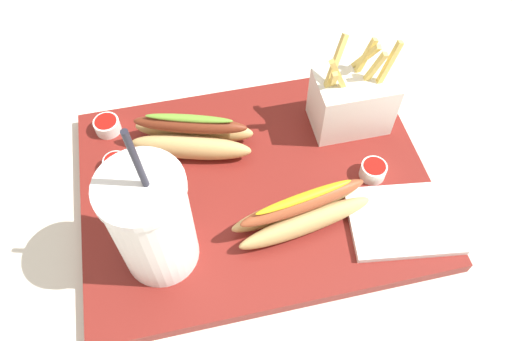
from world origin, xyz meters
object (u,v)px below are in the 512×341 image
object	(u,v)px
ketchup_cup_1	(373,170)
ketchup_cup_3	(116,164)
napkin_stack	(404,220)
soda_cup	(152,223)
ketchup_cup_2	(107,125)
fries_basket	(352,101)
hot_dog_1	(302,212)
hot_dog_2	(192,136)

from	to	relation	value
ketchup_cup_1	ketchup_cup_3	bearing A→B (deg)	165.80
napkin_stack	soda_cup	bearing A→B (deg)	175.68
ketchup_cup_2	ketchup_cup_3	distance (m)	0.07
fries_basket	ketchup_cup_3	size ratio (longest dim) A/B	4.57
hot_dog_1	soda_cup	bearing A→B (deg)	-178.08
hot_dog_1	hot_dog_2	distance (m)	0.19
hot_dog_1	ketchup_cup_2	distance (m)	0.31
fries_basket	ketchup_cup_3	bearing A→B (deg)	-178.04
ketchup_cup_1	soda_cup	bearing A→B (deg)	-169.47
napkin_stack	ketchup_cup_1	bearing A→B (deg)	100.45
hot_dog_1	ketchup_cup_1	bearing A→B (deg)	22.96
ketchup_cup_2	napkin_stack	xyz separation A→B (m)	(0.36, -0.23, -0.01)
ketchup_cup_3	hot_dog_1	bearing A→B (deg)	-30.82
soda_cup	ketchup_cup_2	distance (m)	0.23
ketchup_cup_2	soda_cup	bearing A→B (deg)	-75.41
soda_cup	fries_basket	bearing A→B (deg)	27.68
soda_cup	ketchup_cup_2	bearing A→B (deg)	104.59
ketchup_cup_1	napkin_stack	bearing A→B (deg)	-79.55
ketchup_cup_2	ketchup_cup_3	bearing A→B (deg)	-83.36
soda_cup	ketchup_cup_3	distance (m)	0.16
hot_dog_1	hot_dog_2	xyz separation A→B (m)	(-0.12, 0.15, -0.00)
ketchup_cup_1	napkin_stack	world-z (taller)	ketchup_cup_1
hot_dog_1	hot_dog_2	size ratio (longest dim) A/B	1.04
hot_dog_1	napkin_stack	world-z (taller)	hot_dog_1
fries_basket	ketchup_cup_2	distance (m)	0.35
hot_dog_2	ketchup_cup_1	world-z (taller)	hot_dog_2
hot_dog_1	ketchup_cup_3	distance (m)	0.26
soda_cup	napkin_stack	world-z (taller)	soda_cup
fries_basket	ketchup_cup_2	bearing A→B (deg)	170.10
ketchup_cup_3	fries_basket	bearing A→B (deg)	1.96
fries_basket	ketchup_cup_2	size ratio (longest dim) A/B	4.07
hot_dog_2	ketchup_cup_2	distance (m)	0.13
ketchup_cup_3	hot_dog_2	bearing A→B (deg)	7.69
hot_dog_2	ketchup_cup_3	size ratio (longest dim) A/B	5.46
fries_basket	napkin_stack	world-z (taller)	fries_basket
hot_dog_1	napkin_stack	bearing A→B (deg)	-12.78
fries_basket	napkin_stack	distance (m)	0.18
fries_basket	ketchup_cup_2	xyz separation A→B (m)	(-0.34, 0.06, -0.03)
fries_basket	hot_dog_1	distance (m)	0.18
hot_dog_2	ketchup_cup_1	size ratio (longest dim) A/B	5.08
soda_cup	napkin_stack	xyz separation A→B (m)	(0.31, -0.02, -0.08)
soda_cup	fries_basket	world-z (taller)	soda_cup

